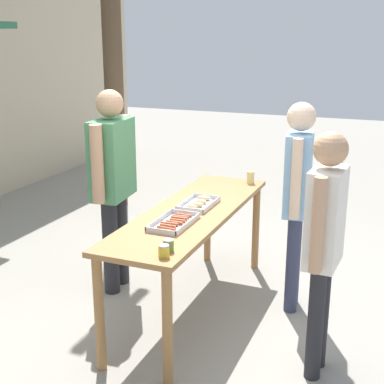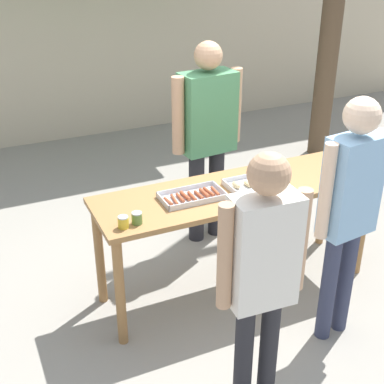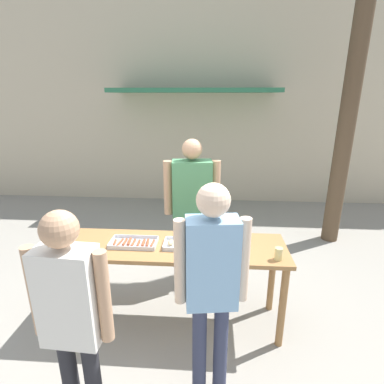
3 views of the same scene
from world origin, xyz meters
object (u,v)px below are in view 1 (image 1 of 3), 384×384
Objects in this scene: food_tray_buns at (199,204)px; person_customer_holding_hotdog at (324,233)px; condiment_jar_mustard at (164,251)px; beer_cup at (251,177)px; food_tray_sausages at (174,223)px; person_server_behind_table at (113,175)px; person_customer_with_cup at (297,187)px; condiment_jar_ketchup at (168,245)px.

person_customer_holding_hotdog is at bearing -118.40° from food_tray_buns.
condiment_jar_mustard is 1.95m from beer_cup.
food_tray_sausages is 0.25× the size of person_server_behind_table.
beer_cup is at bearing -8.11° from food_tray_sausages.
person_customer_holding_hotdog is 0.94m from person_customer_with_cup.
person_server_behind_table is 1.04× the size of person_customer_with_cup.
person_server_behind_table reaches higher than food_tray_sausages.
condiment_jar_mustard is at bearing -142.97° from person_server_behind_table.
condiment_jar_ketchup reaches higher than food_tray_buns.
person_customer_holding_hotdog is at bearing -67.88° from condiment_jar_ketchup.
food_tray_buns is 5.00× the size of condiment_jar_mustard.
condiment_jar_ketchup is at bearing -64.66° from person_customer_holding_hotdog.
person_server_behind_table is (0.01, 0.83, 0.17)m from food_tray_buns.
person_customer_with_cup reaches higher than condiment_jar_mustard.
food_tray_sausages is 5.63× the size of condiment_jar_mustard.
food_tray_buns is 3.54× the size of beer_cup.
food_tray_sausages is at bearing -127.92° from person_server_behind_table.
beer_cup reaches higher than condiment_jar_mustard.
condiment_jar_ketchup is at bearing 7.85° from condiment_jar_mustard.
food_tray_sausages is at bearing 171.89° from beer_cup.
person_server_behind_table is 1.08× the size of person_customer_holding_hotdog.
condiment_jar_ketchup is 0.71× the size of beer_cup.
food_tray_buns is at bearing -78.64° from person_customer_with_cup.
person_customer_with_cup is at bearing -154.29° from person_customer_holding_hotdog.
condiment_jar_mustard is 0.05× the size of person_customer_holding_hotdog.
person_server_behind_table is at bearing 57.89° from food_tray_sausages.
food_tray_sausages is 0.26× the size of person_customer_with_cup.
person_customer_with_cup reaches higher than person_customer_holding_hotdog.
food_tray_buns is 0.88m from beer_cup.
condiment_jar_ketchup is (-0.48, -0.18, 0.03)m from food_tray_sausages.
person_customer_with_cup is at bearing -71.30° from food_tray_buns.
food_tray_sausages is 1.10m from person_customer_with_cup.
beer_cup is (1.37, -0.19, 0.04)m from food_tray_sausages.
person_server_behind_table is (1.10, 1.02, 0.15)m from condiment_jar_mustard.
person_customer_holding_hotdog reaches higher than food_tray_buns.
person_server_behind_table is 2.05m from person_customer_holding_hotdog.
person_customer_holding_hotdog reaches higher than condiment_jar_mustard.
condiment_jar_ketchup is at bearing -140.67° from person_server_behind_table.
person_customer_with_cup is (0.87, 0.36, 0.05)m from person_customer_holding_hotdog.
food_tray_sausages is 0.27× the size of person_customer_holding_hotdog.
beer_cup is (1.95, -0.00, 0.02)m from condiment_jar_mustard.
condiment_jar_ketchup is 0.05× the size of person_customer_holding_hotdog.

